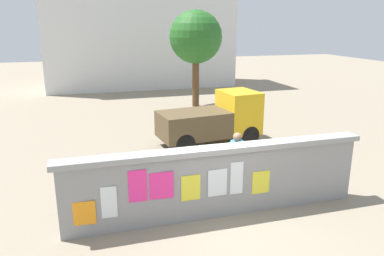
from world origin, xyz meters
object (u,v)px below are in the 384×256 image
object	(u,v)px
bicycle_near	(99,193)
tree_roadside	(196,38)
auto_rickshaw_truck	(214,119)
bicycle_far	(165,175)
person_walking	(237,157)
motorcycle	(285,159)

from	to	relation	value
bicycle_near	tree_roadside	bearing A→B (deg)	61.53
auto_rickshaw_truck	tree_roadside	size ratio (longest dim) A/B	0.77
auto_rickshaw_truck	bicycle_far	xyz separation A→B (m)	(-2.53, -3.26, -0.54)
person_walking	tree_roadside	distance (m)	10.73
auto_rickshaw_truck	person_walking	distance (m)	4.12
auto_rickshaw_truck	person_walking	world-z (taller)	auto_rickshaw_truck
motorcycle	bicycle_near	distance (m)	5.30
person_walking	tree_roadside	xyz separation A→B (m)	(2.03, 10.23, 2.52)
bicycle_near	motorcycle	bearing A→B (deg)	6.30
bicycle_near	person_walking	size ratio (longest dim) A/B	1.05
bicycle_near	bicycle_far	bearing A→B (deg)	19.11
tree_roadside	auto_rickshaw_truck	bearing A→B (deg)	-100.85
bicycle_far	person_walking	bearing A→B (deg)	-24.62
person_walking	tree_roadside	world-z (taller)	tree_roadside
bicycle_near	auto_rickshaw_truck	bearing A→B (deg)	42.12
bicycle_near	tree_roadside	size ratio (longest dim) A/B	0.35
person_walking	bicycle_far	bearing A→B (deg)	155.38
motorcycle	bicycle_far	distance (m)	3.53
tree_roadside	motorcycle	bearing A→B (deg)	-91.14
bicycle_far	bicycle_near	bearing A→B (deg)	-160.89
motorcycle	person_walking	xyz separation A→B (m)	(-1.85, -0.75, 0.52)
bicycle_far	tree_roadside	world-z (taller)	tree_roadside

